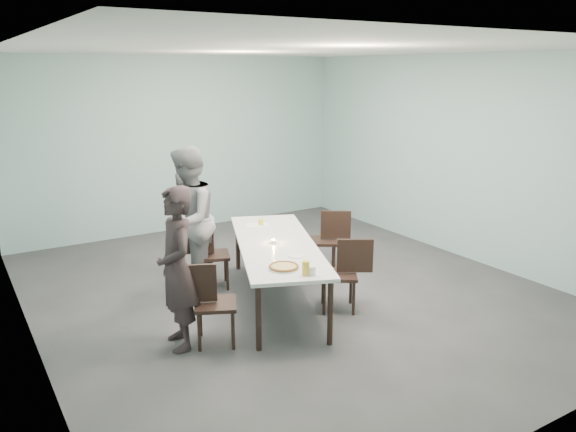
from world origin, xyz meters
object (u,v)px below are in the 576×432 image
table (276,247)px  water_tumbler (312,271)px  chair_near_left (208,298)px  diner_far (188,220)px  amber_tumbler (261,222)px  chair_far_left (206,250)px  beer_glass (306,268)px  chair_far_right (328,236)px  pizza (284,267)px  tealight (274,242)px  side_plate (296,256)px  chair_near_right (345,269)px  diner_near (177,269)px

table → water_tumbler: water_tumbler is taller
chair_near_left → diner_far: bearing=99.9°
amber_tumbler → diner_far: bearing=173.4°
chair_far_left → water_tumbler: size_ratio=9.67×
beer_glass → water_tumbler: size_ratio=1.67×
chair_far_right → pizza: (-1.57, -1.38, 0.27)m
water_tumbler → tealight: 1.14m
chair_far_left → side_plate: bearing=-50.5°
diner_far → pizza: (0.36, -1.72, -0.16)m
chair_far_left → table: bearing=-37.2°
pizza → tealight: size_ratio=6.07×
table → beer_glass: size_ratio=18.32×
chair_far_left → chair_far_right: (1.71, -0.31, 0.00)m
amber_tumbler → table: bearing=-105.9°
diner_far → beer_glass: 2.06m
table → water_tumbler: bearing=-102.5°
chair_far_left → tealight: size_ratio=15.54×
pizza → tealight: 0.89m
table → chair_near_left: 1.31m
water_tumbler → amber_tumbler: water_tumbler is taller
tealight → chair_far_left: bearing=119.6°
table → diner_far: (-0.76, 0.90, 0.24)m
chair_far_right → diner_far: size_ratio=0.47×
beer_glass → tealight: size_ratio=2.68×
chair_near_left → chair_far_right: 2.60m
table → chair_near_right: bearing=-48.9°
chair_far_left → tealight: 1.04m
chair_far_left → diner_far: (-0.22, 0.03, 0.43)m
table → tealight: 0.09m
chair_far_left → beer_glass: beer_glass is taller
chair_far_right → beer_glass: (-1.48, -1.66, 0.32)m
chair_near_right → diner_far: bearing=-17.0°
water_tumbler → tealight: (0.21, 1.12, -0.02)m
diner_near → tealight: bearing=115.8°
diner_far → beer_glass: bearing=51.2°
table → tealight: bearing=-173.6°
pizza → side_plate: size_ratio=1.89×
beer_glass → chair_near_left: bearing=148.6°
chair_far_left → pizza: chair_far_left is taller
beer_glass → pizza: bearing=107.6°
table → amber_tumbler: 0.83m
chair_far_left → diner_far: bearing=-167.0°
chair_near_left → diner_far: diner_far is taller
diner_far → side_plate: diner_far is taller
beer_glass → amber_tumbler: bearing=74.2°
chair_near_right → pizza: bearing=43.2°
chair_near_left → diner_far: (0.40, 1.48, 0.43)m
chair_far_left → chair_near_right: bearing=-32.9°
chair_near_left → water_tumbler: size_ratio=9.67×
diner_near → amber_tumbler: 2.08m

